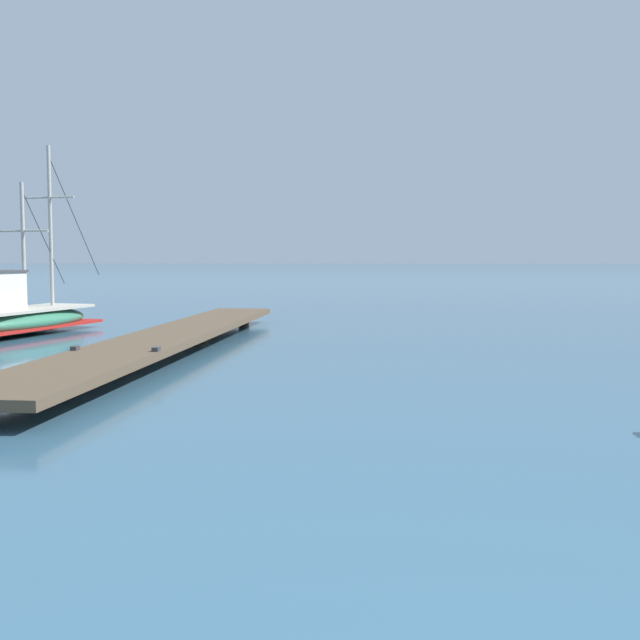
# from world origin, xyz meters

# --- Properties ---
(floating_dock) EXTENTS (2.70, 17.46, 0.53)m
(floating_dock) POSITION_xyz_m (-6.60, 16.88, 0.36)
(floating_dock) COLOR brown
(floating_dock) RESTS_ON ground
(fishing_boat_1) EXTENTS (3.22, 6.97, 5.53)m
(fishing_boat_1) POSITION_xyz_m (-11.94, 20.71, 0.52)
(fishing_boat_1) COLOR #337556
(fishing_boat_1) RESTS_ON ground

